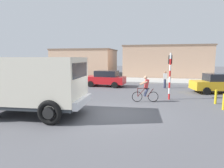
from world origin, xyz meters
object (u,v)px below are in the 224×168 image
at_px(pedestrian_near_kerb, 165,79).
at_px(bollard_near, 224,102).
at_px(truck_foreground, 31,82).
at_px(traffic_light_pole, 170,70).
at_px(car_red_near, 218,83).
at_px(bollard_far, 216,97).
at_px(cyclist, 146,89).
at_px(car_white_mid, 106,78).

height_order(pedestrian_near_kerb, bollard_near, pedestrian_near_kerb).
relative_size(truck_foreground, bollard_near, 6.16).
bearing_deg(bollard_near, pedestrian_near_kerb, 110.38).
relative_size(traffic_light_pole, car_red_near, 0.75).
relative_size(traffic_light_pole, bollard_far, 3.56).
relative_size(cyclist, bollard_near, 1.91).
bearing_deg(traffic_light_pole, car_white_mid, 139.40).
distance_m(traffic_light_pole, bollard_far, 3.29).
xyz_separation_m(truck_foreground, cyclist, (5.50, 4.08, -0.80)).
relative_size(car_red_near, car_white_mid, 1.03).
height_order(car_white_mid, pedestrian_near_kerb, pedestrian_near_kerb).
bearing_deg(traffic_light_pole, bollard_far, -17.15).
height_order(car_white_mid, bollard_far, car_white_mid).
bearing_deg(bollard_near, cyclist, 166.34).
bearing_deg(bollard_near, bollard_far, 90.00).
bearing_deg(bollard_near, truck_foreground, -162.89).
bearing_deg(truck_foreground, cyclist, 36.54).
relative_size(car_white_mid, pedestrian_near_kerb, 2.55).
bearing_deg(car_white_mid, pedestrian_near_kerb, 1.06).
xyz_separation_m(cyclist, car_white_mid, (-4.20, 6.15, -0.05)).
height_order(truck_foreground, traffic_light_pole, traffic_light_pole).
distance_m(car_white_mid, pedestrian_near_kerb, 5.81).
distance_m(car_red_near, pedestrian_near_kerb, 4.44).
bearing_deg(car_red_near, truck_foreground, -142.57).
bearing_deg(cyclist, bollard_near, -13.66).
height_order(cyclist, car_white_mid, cyclist).
height_order(traffic_light_pole, pedestrian_near_kerb, traffic_light_pole).
bearing_deg(cyclist, bollard_far, 4.59).
relative_size(car_white_mid, bollard_near, 4.60).
xyz_separation_m(bollard_near, bollard_far, (0.00, 1.40, 0.00)).
bearing_deg(car_red_near, bollard_far, -108.15).
xyz_separation_m(car_red_near, car_white_mid, (-9.88, 1.67, 0.00)).
xyz_separation_m(car_white_mid, bollard_near, (8.53, -7.21, -0.37)).
relative_size(truck_foreground, car_white_mid, 1.34).
bearing_deg(traffic_light_pole, cyclist, -143.05).
distance_m(traffic_light_pole, bollard_near, 3.90).
distance_m(truck_foreground, car_red_near, 14.12).
relative_size(truck_foreground, bollard_far, 6.16).
bearing_deg(pedestrian_near_kerb, bollard_near, -69.62).
bearing_deg(car_red_near, bollard_near, -103.76).
bearing_deg(pedestrian_near_kerb, cyclist, -104.44).
xyz_separation_m(cyclist, bollard_far, (4.33, 0.35, -0.41)).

